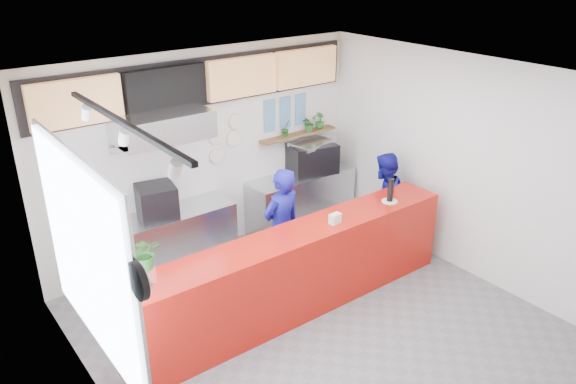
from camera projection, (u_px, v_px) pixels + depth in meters
floor at (316, 325)px, 6.84m from camera, size 5.00×5.00×0.00m
ceiling at (322, 80)px, 5.63m from camera, size 5.00×5.00×0.00m
wall_back at (207, 154)px, 8.06m from camera, size 5.00×0.00×5.00m
wall_left at (98, 291)px, 4.85m from camera, size 0.00×5.00×5.00m
wall_right at (460, 165)px, 7.62m from camera, size 0.00×5.00×5.00m
service_counter at (296, 272)px, 6.91m from camera, size 4.50×0.60×1.10m
cream_band at (202, 77)px, 7.61m from camera, size 5.00×0.02×0.80m
prep_bench at (172, 242)px, 7.82m from camera, size 1.80×0.60×0.90m
panini_oven at (157, 201)px, 7.46m from camera, size 0.58×0.58×0.44m
extraction_hood at (162, 126)px, 7.10m from camera, size 1.20×0.70×0.35m
hood_lip at (164, 141)px, 7.18m from camera, size 1.20×0.69×0.31m
right_bench at (301, 201)px, 9.09m from camera, size 1.80×0.60×0.90m
espresso_machine at (312, 158)px, 8.94m from camera, size 0.83×0.67×0.47m
espresso_tray at (312, 144)px, 8.84m from camera, size 0.69×0.52×0.06m
herb_shelf at (298, 135)px, 8.87m from camera, size 1.40×0.18×0.04m
menu_board_far_left at (76, 103)px, 6.58m from camera, size 1.10×0.10×0.55m
menu_board_mid_left at (166, 89)px, 7.22m from camera, size 1.10×0.10×0.55m
menu_board_mid_right at (242, 77)px, 7.86m from camera, size 1.10×0.10×0.55m
menu_board_far_right at (306, 67)px, 8.50m from camera, size 1.10×0.10×0.55m
soffit at (204, 81)px, 7.60m from camera, size 4.80×0.04×0.65m
window_pane at (86, 256)px, 5.00m from camera, size 0.04×2.20×1.90m
window_frame at (88, 255)px, 5.01m from camera, size 0.03×2.30×2.00m
wall_clock_rim at (138, 281)px, 3.99m from camera, size 0.05×0.30×0.30m
wall_clock_face at (142, 279)px, 4.01m from camera, size 0.02×0.26×0.26m
track_rail at (123, 122)px, 4.49m from camera, size 0.05×2.40×0.04m
dec_plate_a at (216, 136)px, 8.02m from camera, size 0.24×0.03×0.24m
dec_plate_b at (234, 138)px, 8.22m from camera, size 0.24×0.03×0.24m
dec_plate_c at (217, 155)px, 8.14m from camera, size 0.24×0.03×0.24m
dec_plate_d at (236, 121)px, 8.15m from camera, size 0.24×0.03×0.24m
photo_frame_a at (269, 108)px, 8.45m from camera, size 0.20×0.02×0.25m
photo_frame_b at (285, 105)px, 8.62m from camera, size 0.20×0.02×0.25m
photo_frame_c at (300, 102)px, 8.78m from camera, size 0.20×0.02×0.25m
photo_frame_d at (270, 124)px, 8.55m from camera, size 0.20×0.02×0.25m
photo_frame_e at (285, 120)px, 8.72m from camera, size 0.20×0.02×0.25m
photo_frame_f at (300, 117)px, 8.88m from camera, size 0.20×0.02×0.25m
staff_center at (282, 227)px, 7.41m from camera, size 0.63×0.45×1.65m
staff_right at (383, 202)px, 8.31m from camera, size 0.89×0.80×1.51m
herb_b at (286, 128)px, 8.67m from camera, size 0.17×0.15×0.26m
herb_c at (309, 123)px, 8.93m from camera, size 0.28×0.26×0.26m
herb_d at (320, 121)px, 9.05m from camera, size 0.16×0.15×0.26m
glass_vase at (148, 279)px, 5.58m from camera, size 0.22×0.22×0.20m
basil_vase at (145, 253)px, 5.46m from camera, size 0.37×0.35×0.34m
napkin_holder at (335, 219)px, 6.89m from camera, size 0.15×0.10×0.13m
white_plate at (390, 201)px, 7.49m from camera, size 0.26×0.26×0.02m
pepper_mill at (390, 190)px, 7.43m from camera, size 0.10×0.10×0.32m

